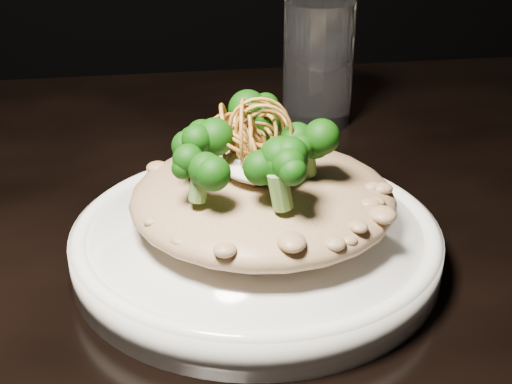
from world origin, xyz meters
TOP-DOWN VIEW (x-y plane):
  - table at (0.00, 0.00)m, footprint 1.10×0.80m
  - plate at (-0.01, -0.07)m, footprint 0.26×0.26m
  - risotto at (-0.01, -0.06)m, footprint 0.19×0.19m
  - broccoli at (-0.02, -0.07)m, footprint 0.11×0.11m
  - cheese at (-0.01, -0.07)m, footprint 0.06×0.06m
  - shallots at (-0.02, -0.06)m, footprint 0.06×0.06m
  - drinking_glass at (0.09, 0.20)m, footprint 0.08×0.08m

SIDE VIEW (x-z plane):
  - table at x=0.00m, z-range 0.29..1.04m
  - plate at x=-0.01m, z-range 0.75..0.78m
  - risotto at x=-0.01m, z-range 0.78..0.82m
  - drinking_glass at x=0.09m, z-range 0.75..0.88m
  - cheese at x=-0.01m, z-range 0.82..0.83m
  - broccoli at x=-0.02m, z-range 0.82..0.86m
  - shallots at x=-0.02m, z-range 0.83..0.87m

